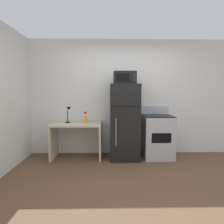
% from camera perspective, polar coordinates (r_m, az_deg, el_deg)
% --- Properties ---
extents(ground_plane, '(12.00, 12.00, 0.00)m').
position_cam_1_polar(ground_plane, '(2.97, 6.71, -22.13)').
color(ground_plane, brown).
extents(wall_back_white, '(5.00, 0.10, 2.60)m').
position_cam_1_polar(wall_back_white, '(4.32, 3.84, 4.50)').
color(wall_back_white, silver).
rests_on(wall_back_white, ground).
extents(desk, '(1.05, 0.59, 0.75)m').
position_cam_1_polar(desk, '(4.09, -10.73, -6.74)').
color(desk, beige).
rests_on(desk, ground).
extents(desk_lamp, '(0.14, 0.12, 0.35)m').
position_cam_1_polar(desk_lamp, '(4.13, -13.27, 0.02)').
color(desk_lamp, black).
rests_on(desk_lamp, desk).
extents(spray_bottle, '(0.06, 0.06, 0.25)m').
position_cam_1_polar(spray_bottle, '(4.04, -8.15, -2.02)').
color(spray_bottle, yellow).
rests_on(spray_bottle, desk).
extents(refrigerator, '(0.60, 0.67, 1.58)m').
position_cam_1_polar(refrigerator, '(3.97, 3.80, -2.99)').
color(refrigerator, black).
rests_on(refrigerator, ground).
extents(microwave, '(0.46, 0.35, 0.26)m').
position_cam_1_polar(microwave, '(3.92, 3.91, 10.38)').
color(microwave, black).
rests_on(microwave, refrigerator).
extents(oven_range, '(0.62, 0.61, 1.10)m').
position_cam_1_polar(oven_range, '(4.18, 13.80, -7.21)').
color(oven_range, '#B7B7BC').
rests_on(oven_range, ground).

